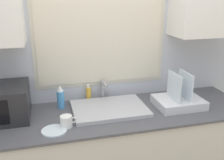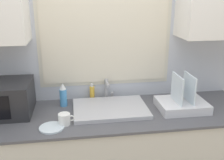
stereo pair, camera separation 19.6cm
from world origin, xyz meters
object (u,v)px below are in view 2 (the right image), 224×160
at_px(faucet, 108,88).
at_px(mug_near_sink, 65,119).
at_px(soap_bottle, 92,93).
at_px(dish_rack, 182,103).
at_px(spray_bottle, 63,95).

xyz_separation_m(faucet, mug_near_sink, (-0.37, -0.41, -0.07)).
bearing_deg(soap_bottle, mug_near_sink, -118.13).
height_order(dish_rack, mug_near_sink, dish_rack).
bearing_deg(mug_near_sink, faucet, 48.19).
bearing_deg(dish_rack, faucet, 153.32).
distance_m(dish_rack, spray_bottle, 0.97).
bearing_deg(faucet, spray_bottle, -168.72).
height_order(soap_bottle, mug_near_sink, soap_bottle).
height_order(dish_rack, soap_bottle, dish_rack).
height_order(faucet, mug_near_sink, faucet).
distance_m(faucet, soap_bottle, 0.14).
distance_m(spray_bottle, mug_near_sink, 0.34).
relative_size(soap_bottle, mug_near_sink, 1.27).
bearing_deg(mug_near_sink, dish_rack, 7.61).
xyz_separation_m(faucet, dish_rack, (0.57, -0.29, -0.06)).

